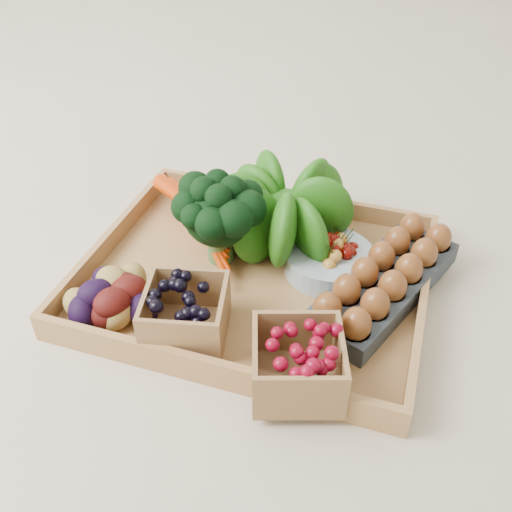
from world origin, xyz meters
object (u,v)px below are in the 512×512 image
(cherry_bowl, at_px, (329,261))
(tray, at_px, (256,280))
(egg_carton, at_px, (384,286))
(broccoli, at_px, (220,231))

(cherry_bowl, bearing_deg, tray, -153.83)
(tray, distance_m, cherry_bowl, 0.13)
(cherry_bowl, relative_size, egg_carton, 0.48)
(tray, relative_size, broccoli, 3.66)
(tray, xyz_separation_m, cherry_bowl, (0.11, 0.05, 0.03))
(cherry_bowl, distance_m, egg_carton, 0.10)
(tray, bearing_deg, egg_carton, 6.10)
(broccoli, height_order, egg_carton, broccoli)
(tray, height_order, cherry_bowl, cherry_bowl)
(broccoli, xyz_separation_m, egg_carton, (0.28, -0.01, -0.04))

